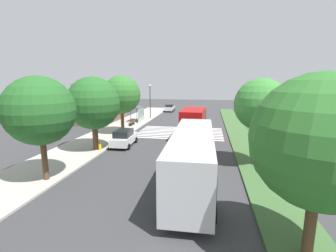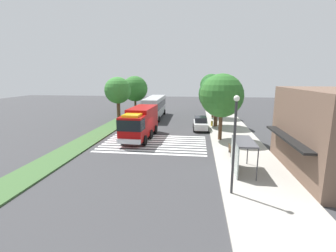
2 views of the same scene
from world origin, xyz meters
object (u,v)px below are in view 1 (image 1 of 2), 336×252
Objects in this scene: bench_near_shelter at (132,122)px; sidewalk_tree_east at (122,95)px; transit_bus at (193,155)px; fire_hydrant at (100,147)px; median_tree_far_west at (321,142)px; median_tree_west at (261,105)px; sidewalk_tree_west at (40,111)px; parked_car_mid at (170,108)px; bus_stop_shelter at (139,111)px; sidewalk_tree_center at (93,103)px; parked_car_west at (124,138)px; street_lamp at (150,98)px; fire_truck at (194,121)px.

sidewalk_tree_east is at bearing -174.04° from bench_near_shelter.
fire_hydrant is at bearing -124.80° from transit_bus.
median_tree_west is (10.62, -0.00, 0.27)m from median_tree_far_west.
sidewalk_tree_west is 1.02× the size of median_tree_west.
parked_car_mid is 1.28× the size of bus_stop_shelter.
parked_car_mid is 19.10m from bench_near_shelter.
sidewalk_tree_center reaches higher than sidewalk_tree_west.
sidewalk_tree_east reaches higher than fire_hydrant.
street_lamp is at bearing 3.12° from parked_car_west.
bus_stop_shelter is 5.00× the size of fire_hydrant.
bench_near_shelter is (-18.90, 2.78, -0.28)m from parked_car_mid.
median_tree_west is at bearing 132.96° from transit_bus.
sidewalk_tree_east is (-5.58, -0.58, 4.61)m from bench_near_shelter.
parked_car_mid is 11.64m from street_lamp.
bus_stop_shelter is 33.74m from median_tree_far_west.
street_lamp is at bearing -1.09° from sidewalk_tree_center.
parked_car_mid is 46.58m from median_tree_far_west.
parked_car_mid is 2.80× the size of bench_near_shelter.
sidewalk_tree_east reaches higher than fire_truck.
median_tree_far_west is at bearing -156.05° from street_lamp.
sidewalk_tree_west is 7.54m from sidewalk_tree_center.
median_tree_far_west is 10.62m from median_tree_west.
parked_car_west is at bearing -36.05° from fire_hydrant.
bus_stop_shelter is at bearing 3.59° from sidewalk_tree_east.
sidewalk_tree_center is (-32.13, 2.20, 3.94)m from parked_car_mid.
median_tree_far_west reaches higher than bench_near_shelter.
parked_car_mid is 0.73× the size of street_lamp.
parked_car_mid is 0.60× the size of sidewalk_tree_east.
sidewalk_tree_east is (15.19, -0.00, 0.20)m from sidewalk_tree_west.
sidewalk_tree_east reaches higher than sidewalk_tree_west.
parked_car_west is 0.98× the size of parked_car_mid.
bus_stop_shelter is 0.48× the size of sidewalk_tree_center.
street_lamp is 36.57m from median_tree_far_west.
median_tree_west is at bearing -140.22° from bus_stop_shelter.
sidewalk_tree_east reaches higher than median_tree_west.
bus_stop_shelter is at bearing 3.63° from fire_hydrant.
bench_near_shelter is at bearing -152.58° from transit_bus.
fire_hydrant is (7.38, -0.50, -4.51)m from sidewalk_tree_west.
street_lamp is 0.85× the size of sidewalk_tree_west.
transit_bus is at bearing -169.35° from parked_car_mid.
sidewalk_tree_east is at bearing 3.66° from fire_hydrant.
parked_car_mid is at bearing 21.02° from median_tree_west.
fire_hydrant is at bearing 50.26° from median_tree_far_west.
parked_car_west reaches higher than parked_car_mid.
sidewalk_tree_west reaches higher than bench_near_shelter.
street_lamp is at bearing 37.24° from fire_truck.
street_lamp is at bearing -0.80° from sidewalk_tree_west.
sidewalk_tree_center is at bearing 0.00° from sidewalk_tree_west.
sidewalk_tree_east is (5.47, 2.20, 4.29)m from parked_car_west.
sidewalk_tree_center is at bearing -124.14° from transit_bus.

